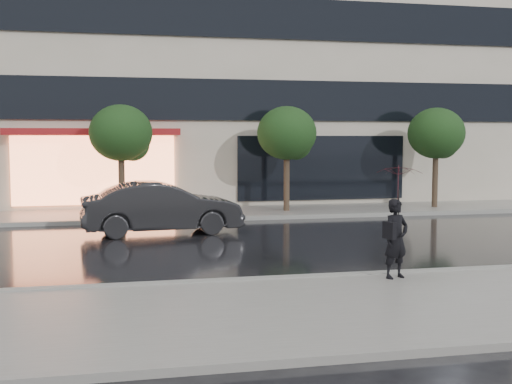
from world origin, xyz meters
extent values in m
plane|color=black|center=(0.00, 0.00, 0.00)|extent=(120.00, 120.00, 0.00)
cube|color=slate|center=(0.00, -3.25, 0.06)|extent=(60.00, 4.50, 0.12)
cube|color=slate|center=(0.00, 10.25, 0.06)|extent=(60.00, 3.50, 0.12)
cube|color=gray|center=(0.00, -1.00, 0.07)|extent=(60.00, 0.25, 0.14)
cube|color=gray|center=(0.00, 8.50, 0.07)|extent=(60.00, 0.25, 0.14)
cube|color=#BFB1A1|center=(0.00, 18.00, 9.00)|extent=(30.00, 12.00, 18.00)
cube|color=black|center=(0.00, 11.94, 4.30)|extent=(28.00, 0.12, 1.60)
cube|color=black|center=(0.00, 11.94, 7.50)|extent=(28.00, 0.12, 1.60)
cube|color=#FF8C59|center=(-4.00, 11.92, 1.60)|extent=(6.00, 0.10, 2.60)
cube|color=maroon|center=(-4.00, 11.59, 3.05)|extent=(6.40, 0.70, 0.25)
cube|color=black|center=(5.00, 11.94, 1.60)|extent=(7.00, 0.10, 2.60)
cylinder|color=#33261C|center=(-3.00, 10.00, 1.10)|extent=(0.22, 0.22, 2.20)
ellipsoid|color=black|center=(-3.00, 10.00, 3.00)|extent=(2.20, 2.20, 1.98)
sphere|color=black|center=(-2.60, 10.20, 2.60)|extent=(1.20, 1.20, 1.20)
cylinder|color=#33261C|center=(3.00, 10.00, 1.10)|extent=(0.22, 0.22, 2.20)
ellipsoid|color=black|center=(3.00, 10.00, 3.00)|extent=(2.20, 2.20, 1.98)
sphere|color=black|center=(3.40, 10.20, 2.60)|extent=(1.20, 1.20, 1.20)
cylinder|color=#33261C|center=(9.00, 10.00, 1.10)|extent=(0.22, 0.22, 2.20)
ellipsoid|color=black|center=(9.00, 10.00, 3.00)|extent=(2.20, 2.20, 1.98)
sphere|color=black|center=(9.40, 10.20, 2.60)|extent=(1.20, 1.20, 1.20)
imported|color=black|center=(-1.86, 6.00, 0.77)|extent=(4.81, 2.05, 1.54)
imported|color=black|center=(2.18, -1.50, 0.89)|extent=(0.66, 0.54, 1.55)
imported|color=#370A10|center=(2.23, -1.48, 1.92)|extent=(1.14, 1.15, 0.81)
cylinder|color=black|center=(2.23, -1.48, 1.46)|extent=(0.02, 0.02, 0.77)
cube|color=black|center=(1.98, -1.62, 1.08)|extent=(0.19, 0.31, 0.33)
camera|label=1|loc=(-3.05, -12.99, 2.88)|focal=45.00mm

